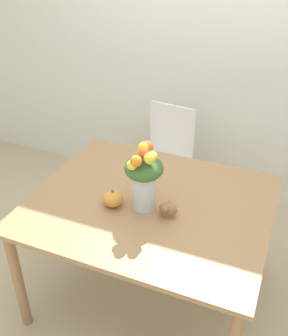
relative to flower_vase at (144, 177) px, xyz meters
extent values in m
plane|color=tan|center=(0.02, 0.06, -0.96)|extent=(12.00, 12.00, 0.00)
cube|color=silver|center=(0.02, 1.46, 0.39)|extent=(8.00, 0.06, 2.70)
cube|color=#9E754C|center=(0.02, 0.06, -0.21)|extent=(1.36, 1.14, 0.03)
cylinder|color=#9E754C|center=(-0.60, -0.45, -0.60)|extent=(0.06, 0.06, 0.74)
cylinder|color=#9E754C|center=(-0.60, 0.57, -0.60)|extent=(0.06, 0.06, 0.74)
cylinder|color=#9E754C|center=(0.64, 0.57, -0.60)|extent=(0.06, 0.06, 0.74)
cylinder|color=silver|center=(0.00, 0.00, -0.09)|extent=(0.13, 0.13, 0.21)
cylinder|color=silver|center=(0.00, 0.00, -0.15)|extent=(0.12, 0.12, 0.10)
cylinder|color=#38662D|center=(0.03, 0.00, -0.06)|extent=(0.01, 0.01, 0.25)
cylinder|color=#38662D|center=(0.01, 0.03, -0.06)|extent=(0.01, 0.00, 0.25)
cylinder|color=#38662D|center=(-0.02, 0.02, -0.06)|extent=(0.01, 0.01, 0.25)
cylinder|color=#38662D|center=(-0.02, -0.01, -0.06)|extent=(0.01, 0.01, 0.25)
cylinder|color=#38662D|center=(0.01, -0.02, -0.06)|extent=(0.01, 0.01, 0.25)
ellipsoid|color=#38662D|center=(0.00, 0.00, 0.06)|extent=(0.21, 0.21, 0.13)
sphere|color=yellow|center=(-0.01, 0.00, 0.18)|extent=(0.06, 0.06, 0.06)
sphere|color=orange|center=(-0.01, -0.08, 0.15)|extent=(0.06, 0.06, 0.06)
sphere|color=yellow|center=(-0.03, -0.09, 0.12)|extent=(0.06, 0.06, 0.06)
sphere|color=yellow|center=(0.05, -0.05, 0.16)|extent=(0.06, 0.06, 0.06)
sphere|color=#D64C23|center=(0.01, -0.03, 0.17)|extent=(0.05, 0.05, 0.05)
sphere|color=yellow|center=(0.06, -0.02, 0.16)|extent=(0.05, 0.05, 0.05)
sphere|color=#D64C23|center=(0.00, 0.03, 0.17)|extent=(0.07, 0.07, 0.07)
ellipsoid|color=gold|center=(-0.17, -0.05, -0.15)|extent=(0.12, 0.12, 0.09)
cylinder|color=brown|center=(-0.17, -0.05, -0.10)|extent=(0.02, 0.02, 0.02)
ellipsoid|color=#936642|center=(0.15, -0.02, -0.16)|extent=(0.10, 0.08, 0.08)
cone|color=orange|center=(0.15, 0.01, -0.16)|extent=(0.10, 0.10, 0.08)
sphere|color=#936642|center=(0.15, -0.06, -0.13)|extent=(0.03, 0.03, 0.03)
cube|color=white|center=(-0.25, 0.95, -0.53)|extent=(0.46, 0.46, 0.02)
cylinder|color=white|center=(-0.43, 0.80, -0.75)|extent=(0.04, 0.04, 0.43)
cylinder|color=white|center=(-0.10, 0.76, -0.75)|extent=(0.04, 0.04, 0.43)
cylinder|color=white|center=(-0.40, 1.14, -0.75)|extent=(0.04, 0.04, 0.43)
cylinder|color=white|center=(-0.06, 1.10, -0.75)|extent=(0.04, 0.04, 0.43)
cube|color=white|center=(-0.23, 1.15, -0.29)|extent=(0.40, 0.06, 0.45)
camera|label=1|loc=(0.68, -1.64, 1.16)|focal=42.00mm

